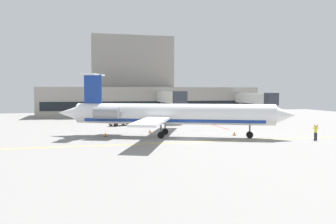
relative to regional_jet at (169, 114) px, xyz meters
The scene contains 12 objects.
ground 5.48m from the regional_jet, 69.38° to the right, with size 120.00×120.00×0.11m.
terminal_building 44.22m from the regional_jet, 85.20° to the left, with size 55.18×15.42×20.48m.
jet_bridge_west 37.75m from the regional_jet, 44.37° to the left, with size 2.40×17.39×5.83m.
jet_bridge_east 26.16m from the regional_jet, 75.88° to the left, with size 2.40×19.48×6.19m.
regional_jet is the anchor object (origin of this frame).
baggage_tug 17.08m from the regional_jet, 106.53° to the left, with size 4.09×3.23×2.16m.
pushback_tractor 21.89m from the regional_jet, 82.43° to the left, with size 4.32×2.38×1.99m.
fuel_tank 26.99m from the regional_jet, 100.63° to the left, with size 7.63×2.75×2.45m.
marshaller 19.08m from the regional_jet, 22.87° to the right, with size 0.83×0.34×2.02m.
safety_cone_alpha 9.16m from the regional_jet, 164.87° to the left, with size 0.47×0.47×0.55m.
safety_cone_bravo 9.75m from the regional_jet, ahead, with size 0.47×0.47×0.55m.
safety_cone_charlie 5.52m from the regional_jet, 112.80° to the left, with size 0.47×0.47×0.55m.
Camera 1 is at (-12.26, -39.95, 6.27)m, focal length 35.77 mm.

